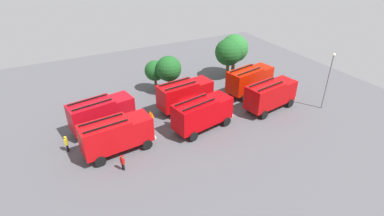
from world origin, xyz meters
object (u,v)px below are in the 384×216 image
(fire_truck_3, at_px, (102,113))
(lamppost, at_px, (329,78))
(traffic_cone_1, at_px, (150,113))
(traffic_cone_0, at_px, (161,103))
(tree_2, at_px, (228,52))
(tree_1, at_px, (169,69))
(tree_0, at_px, (155,71))
(fire_truck_4, at_px, (185,94))
(fire_truck_0, at_px, (116,134))
(firefighter_0, at_px, (105,111))
(tree_3, at_px, (234,49))
(fire_truck_1, at_px, (202,112))
(fire_truck_5, at_px, (250,79))
(fire_truck_2, at_px, (270,94))
(firefighter_1, at_px, (123,162))
(firefighter_2, at_px, (192,89))
(firefighter_4, at_px, (66,143))
(firefighter_3, at_px, (172,118))
(traffic_cone_2, at_px, (152,115))

(fire_truck_3, bearing_deg, lamppost, -26.69)
(fire_truck_3, relative_size, traffic_cone_1, 10.27)
(traffic_cone_0, xyz_separation_m, traffic_cone_1, (-2.23, -1.81, 0.01))
(tree_2, bearing_deg, tree_1, -176.97)
(tree_0, bearing_deg, fire_truck_3, -143.37)
(tree_1, bearing_deg, fire_truck_4, -90.94)
(lamppost, bearing_deg, fire_truck_0, 173.13)
(fire_truck_0, relative_size, fire_truck_4, 0.99)
(firefighter_0, xyz_separation_m, traffic_cone_0, (7.21, -0.07, -0.64))
(tree_3, relative_size, traffic_cone_1, 8.97)
(fire_truck_1, bearing_deg, fire_truck_5, 15.19)
(fire_truck_2, xyz_separation_m, traffic_cone_1, (-13.96, 5.39, -1.79))
(fire_truck_0, bearing_deg, firefighter_1, -102.54)
(tree_1, bearing_deg, tree_3, 5.39)
(fire_truck_1, xyz_separation_m, traffic_cone_1, (-4.25, 5.44, -1.79))
(tree_1, xyz_separation_m, tree_3, (11.35, 1.07, 0.79))
(firefighter_0, relative_size, tree_1, 0.33)
(fire_truck_1, relative_size, traffic_cone_1, 10.30)
(tree_1, bearing_deg, firefighter_2, -42.05)
(firefighter_0, distance_m, firefighter_4, 6.77)
(fire_truck_3, xyz_separation_m, tree_2, (20.33, 5.53, 2.05))
(firefighter_0, height_order, firefighter_2, same)
(fire_truck_4, height_order, traffic_cone_1, fire_truck_4)
(firefighter_2, bearing_deg, traffic_cone_0, -65.92)
(firefighter_0, distance_m, tree_0, 9.63)
(firefighter_3, distance_m, traffic_cone_1, 3.50)
(firefighter_4, distance_m, tree_1, 16.60)
(fire_truck_1, height_order, fire_truck_3, same)
(fire_truck_1, height_order, firefighter_4, fire_truck_1)
(tree_1, height_order, tree_2, tree_2)
(fire_truck_3, xyz_separation_m, tree_0, (9.00, 6.70, 0.83))
(fire_truck_4, relative_size, tree_1, 1.38)
(traffic_cone_2, bearing_deg, tree_3, 21.18)
(fire_truck_3, relative_size, lamppost, 1.02)
(firefighter_0, distance_m, traffic_cone_0, 7.24)
(traffic_cone_0, relative_size, traffic_cone_1, 0.96)
(fire_truck_0, distance_m, fire_truck_1, 9.63)
(tree_1, relative_size, tree_3, 0.82)
(firefighter_0, distance_m, tree_1, 10.38)
(traffic_cone_1, bearing_deg, tree_2, 19.69)
(fire_truck_4, distance_m, tree_2, 11.71)
(firefighter_1, height_order, firefighter_3, firefighter_1)
(fire_truck_1, relative_size, fire_truck_3, 1.00)
(firefighter_2, xyz_separation_m, firefighter_3, (-5.58, -5.57, -0.10))
(fire_truck_2, relative_size, firefighter_2, 4.26)
(firefighter_0, xyz_separation_m, tree_0, (8.26, 4.52, 1.99))
(fire_truck_4, height_order, tree_3, tree_3)
(fire_truck_3, distance_m, traffic_cone_1, 6.00)
(traffic_cone_2, relative_size, lamppost, 0.10)
(firefighter_1, relative_size, tree_0, 0.36)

